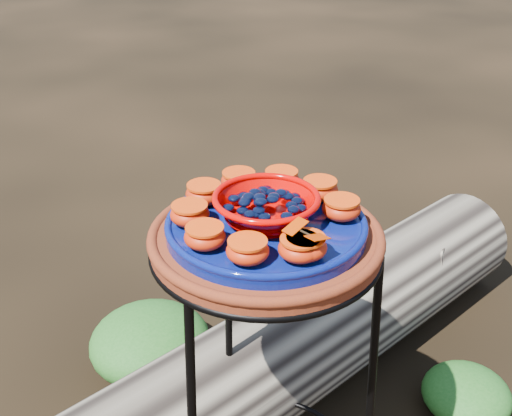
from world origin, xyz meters
name	(u,v)px	position (x,y,z in m)	size (l,w,h in m)	color
plant_stand	(265,398)	(0.00, 0.00, 0.35)	(0.44, 0.44, 0.70)	black
terracotta_saucer	(266,241)	(0.00, 0.00, 0.72)	(0.40, 0.40, 0.03)	#561E14
cobalt_plate	(266,227)	(0.00, 0.00, 0.74)	(0.34, 0.34, 0.02)	#020049
red_bowl	(266,209)	(0.00, 0.00, 0.78)	(0.17, 0.17, 0.05)	#D00200
glass_gems	(266,190)	(0.00, 0.00, 0.81)	(0.13, 0.13, 0.02)	black
orange_half_0	(306,247)	(0.01, -0.13, 0.77)	(0.07, 0.07, 0.04)	red
orange_half_1	(341,209)	(0.12, -0.04, 0.77)	(0.07, 0.07, 0.04)	red
orange_half_2	(320,190)	(0.12, 0.04, 0.77)	(0.07, 0.07, 0.04)	red
orange_half_3	(281,180)	(0.07, 0.10, 0.77)	(0.07, 0.07, 0.04)	red
orange_half_4	(239,181)	(0.00, 0.13, 0.77)	(0.07, 0.07, 0.04)	red
orange_half_5	(204,194)	(-0.08, 0.10, 0.77)	(0.07, 0.07, 0.04)	red
orange_half_6	(190,214)	(-0.12, 0.04, 0.77)	(0.07, 0.07, 0.04)	red
orange_half_7	(205,237)	(-0.12, -0.04, 0.77)	(0.07, 0.07, 0.04)	red
orange_half_8	(248,251)	(-0.07, -0.10, 0.77)	(0.07, 0.07, 0.04)	red
orange_half_9	(300,249)	(0.00, -0.13, 0.77)	(0.07, 0.07, 0.04)	red
butterfly	(306,233)	(0.01, -0.13, 0.80)	(0.08, 0.05, 0.01)	#BB2F00
driftwood_log	(309,337)	(0.28, 0.35, 0.15)	(1.61, 0.42, 0.30)	black
foliage_right	(467,393)	(0.62, 0.09, 0.06)	(0.23, 0.23, 0.12)	#1C5418
foliage_back	(150,340)	(-0.11, 0.58, 0.09)	(0.35, 0.35, 0.17)	#1C5418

